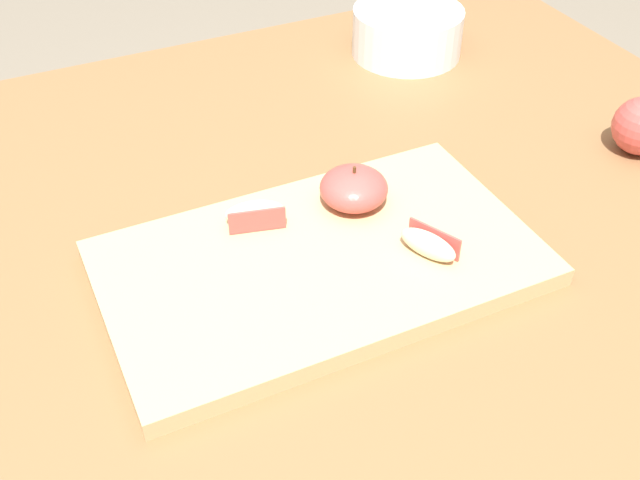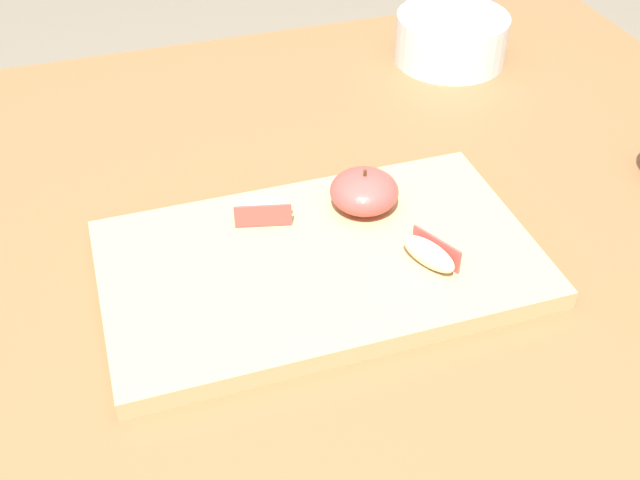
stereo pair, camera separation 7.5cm
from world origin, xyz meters
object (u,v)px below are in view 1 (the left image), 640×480
object	(u,v)px
apple_wedge_front	(429,244)
apple_wedge_right	(255,213)
apple_half_skin_up	(354,189)
ceramic_fruit_bowl	(407,30)
cutting_board	(320,263)

from	to	relation	value
apple_wedge_front	apple_wedge_right	distance (m)	0.18
apple_half_skin_up	apple_wedge_right	distance (m)	0.11
apple_half_skin_up	apple_wedge_right	xyz separation A→B (m)	(-0.11, 0.01, -0.01)
apple_half_skin_up	apple_wedge_front	world-z (taller)	apple_half_skin_up
apple_wedge_right	ceramic_fruit_bowl	world-z (taller)	ceramic_fruit_bowl
ceramic_fruit_bowl	apple_half_skin_up	bearing A→B (deg)	-128.29
apple_wedge_right	apple_wedge_front	bearing A→B (deg)	-41.27
apple_half_skin_up	ceramic_fruit_bowl	bearing A→B (deg)	51.71
apple_wedge_front	ceramic_fruit_bowl	xyz separation A→B (m)	(0.22, 0.42, 0.00)
apple_wedge_front	apple_half_skin_up	bearing A→B (deg)	104.87
cutting_board	apple_half_skin_up	bearing A→B (deg)	41.42
cutting_board	apple_wedge_right	xyz separation A→B (m)	(-0.04, 0.07, 0.02)
apple_wedge_right	apple_half_skin_up	bearing A→B (deg)	-7.40
apple_wedge_front	apple_wedge_right	bearing A→B (deg)	138.73
cutting_board	apple_wedge_right	bearing A→B (deg)	117.61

